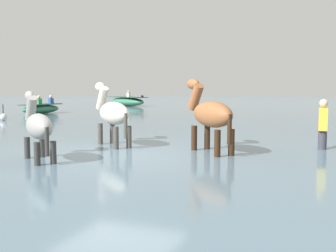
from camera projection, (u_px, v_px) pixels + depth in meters
The scene contains 9 objects.
ground_plane at pixel (118, 173), 9.21m from camera, with size 120.00×120.00×0.00m, color #756B56.
water_surface at pixel (230, 125), 18.36m from camera, with size 90.00×90.00×0.43m, color slate.
horse_lead_chestnut at pixel (210, 116), 9.39m from camera, with size 1.66×1.56×2.12m.
horse_trailing_grey at pixel (38, 128), 8.36m from camera, with size 1.52×1.26×1.84m.
horse_flank_pinto at pixel (113, 115), 10.45m from camera, with size 1.70×1.37×2.04m.
boat_far_inshore at pixel (127, 101), 31.34m from camera, with size 3.83×2.56×1.17m.
boat_near_starboard at pixel (41, 108), 22.55m from camera, with size 1.10×2.65×1.01m.
person_spectator_far at pixel (323, 131), 9.88m from camera, with size 0.22×0.33×1.63m.
channel_buoy at pixel (3, 117), 18.22m from camera, with size 0.30×0.30×0.70m.
Camera 1 is at (4.53, -7.93, 1.94)m, focal length 44.23 mm.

